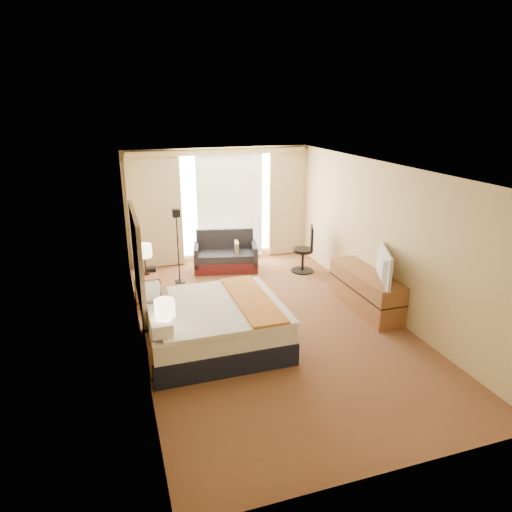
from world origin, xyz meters
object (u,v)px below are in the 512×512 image
object	(u,v)px
nightstand_right	(148,289)
lamp_left	(165,309)
television	(379,266)
nightstand_left	(165,357)
lamp_right	(144,251)
loveseat	(226,257)
media_dresser	(365,290)
desk_chair	(305,252)
floor_lamp	(177,231)
bed	(213,325)

from	to	relation	value
nightstand_right	lamp_left	world-z (taller)	lamp_left
lamp_left	television	world-z (taller)	television
nightstand_left	lamp_right	xyz separation A→B (m)	(-0.00, 2.53, 0.72)
loveseat	nightstand_left	bearing A→B (deg)	-103.44
nightstand_right	media_dresser	world-z (taller)	media_dresser
nightstand_right	loveseat	bearing A→B (deg)	35.88
media_dresser	loveseat	xyz separation A→B (m)	(-1.87, 2.77, -0.07)
nightstand_left	desk_chair	distance (m)	4.66
nightstand_left	floor_lamp	bearing A→B (deg)	77.87
television	nightstand_right	bearing A→B (deg)	86.49
lamp_left	nightstand_right	bearing A→B (deg)	91.06
loveseat	floor_lamp	world-z (taller)	floor_lamp
media_dresser	loveseat	world-z (taller)	loveseat
lamp_left	bed	bearing A→B (deg)	36.88
lamp_left	lamp_right	size ratio (longest dim) A/B	0.98
nightstand_left	media_dresser	world-z (taller)	media_dresser
lamp_left	television	xyz separation A→B (m)	(3.60, 0.61, -0.01)
media_dresser	nightstand_right	bearing A→B (deg)	158.60
nightstand_right	floor_lamp	size ratio (longest dim) A/B	0.35
desk_chair	television	size ratio (longest dim) A/B	1.06
nightstand_right	desk_chair	distance (m)	3.51
lamp_right	floor_lamp	bearing A→B (deg)	48.53
lamp_left	television	bearing A→B (deg)	9.53
lamp_right	bed	bearing A→B (deg)	-67.54
nightstand_right	lamp_right	size ratio (longest dim) A/B	0.95
media_dresser	lamp_right	distance (m)	4.04
nightstand_left	media_dresser	bearing A→B (deg)	15.84
nightstand_right	desk_chair	xyz separation A→B (m)	(3.45, 0.63, 0.18)
nightstand_left	lamp_left	distance (m)	0.71
floor_lamp	lamp_left	world-z (taller)	floor_lamp
lamp_left	floor_lamp	bearing A→B (deg)	78.65
desk_chair	lamp_right	size ratio (longest dim) A/B	1.77
nightstand_right	media_dresser	xyz separation A→B (m)	(3.70, -1.45, 0.07)
nightstand_right	lamp_right	world-z (taller)	lamp_right
nightstand_right	bed	bearing A→B (deg)	-67.28
nightstand_right	bed	world-z (taller)	bed
bed	lamp_right	size ratio (longest dim) A/B	3.50
media_dresser	floor_lamp	bearing A→B (deg)	142.34
floor_lamp	television	distance (m)	4.02
television	lamp_right	bearing A→B (deg)	86.12
lamp_left	television	size ratio (longest dim) A/B	0.58
lamp_right	television	world-z (taller)	television
nightstand_right	bed	xyz separation A→B (m)	(0.81, -1.93, 0.08)
bed	nightstand_right	bearing A→B (deg)	112.72
desk_chair	lamp_right	bearing A→B (deg)	-148.34
nightstand_right	floor_lamp	bearing A→B (deg)	49.73
nightstand_right	lamp_right	bearing A→B (deg)	95.64
loveseat	television	bearing A→B (deg)	-48.40
nightstand_right	floor_lamp	distance (m)	1.38
nightstand_right	loveseat	world-z (taller)	loveseat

